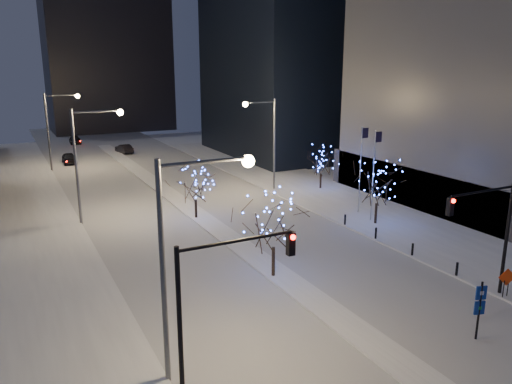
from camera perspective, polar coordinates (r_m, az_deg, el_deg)
ground at (r=26.64m, az=13.41°, el=-16.75°), size 160.00×160.00×0.00m
road at (r=55.88m, az=-10.38°, el=0.11°), size 20.00×130.00×0.02m
median at (r=51.24m, az=-8.73°, el=-1.05°), size 2.00×80.00×0.15m
east_sidewalk at (r=49.72m, az=11.76°, el=-1.67°), size 10.00×90.00×0.15m
west_sidewalk at (r=39.40m, az=-23.62°, el=-6.93°), size 8.00×90.00×0.15m
plinth at (r=61.60m, az=27.00°, el=1.99°), size 30.00×24.00×4.00m
horizon_block at (r=111.29m, az=-16.86°, el=17.67°), size 24.00×14.00×42.00m
street_lamp_w_near at (r=21.26m, az=-8.01°, el=-5.28°), size 4.40×0.56×10.00m
street_lamp_w_mid at (r=45.01m, az=-18.67°, el=4.59°), size 4.40×0.56×10.00m
street_lamp_w_far at (r=69.64m, az=-21.93°, el=7.55°), size 4.40×0.56×10.00m
street_lamp_east at (r=53.90m, az=1.27°, el=6.80°), size 3.90×0.56×10.00m
traffic_signal_west at (r=20.36m, az=-4.57°, el=-11.42°), size 5.26×0.43×7.00m
traffic_signal_east at (r=31.49m, az=25.25°, el=-3.32°), size 5.26×0.43×7.00m
flagpoles at (r=45.54m, az=12.61°, el=2.93°), size 1.35×2.60×8.00m
bollards at (r=39.38m, az=15.42°, el=-5.41°), size 0.16×12.16×0.90m
car_near at (r=74.80m, az=-20.57°, el=3.61°), size 1.81×4.36×1.48m
car_mid at (r=80.93m, az=-14.84°, el=4.79°), size 2.12×4.46×1.41m
car_far at (r=93.27m, az=-19.98°, el=5.60°), size 2.08×4.58×1.30m
holiday_tree_median_near at (r=31.93m, az=2.03°, el=-3.57°), size 4.86×4.86×5.59m
holiday_tree_median_far at (r=44.67m, az=-6.97°, el=0.92°), size 5.12×5.12×4.90m
holiday_tree_plaza_near at (r=43.88m, az=13.74°, el=0.84°), size 4.89×4.89×5.48m
holiday_tree_plaza_far at (r=55.52m, az=7.47°, el=3.57°), size 5.09×5.09×4.94m
wayfinding_sign at (r=27.92m, az=24.21°, el=-11.64°), size 0.56×0.24×3.17m
construction_sign at (r=33.42m, az=26.74°, el=-8.95°), size 1.03×0.43×1.80m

